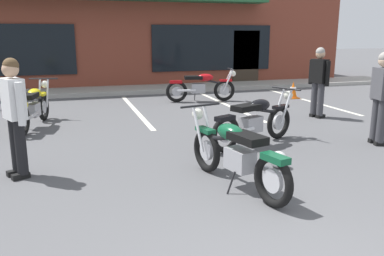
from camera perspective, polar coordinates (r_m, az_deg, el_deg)
The scene contains 13 objects.
ground_plane at distance 6.47m, azimuth -1.65°, elevation -4.60°, with size 80.00×80.00×0.00m, color #515154.
sidewalk_kerb at distance 14.26m, azimuth -10.40°, elevation 5.35°, with size 22.00×1.80×0.14m, color #A8A59E.
brick_storefront_building at distance 17.81m, azimuth -12.14°, elevation 12.99°, with size 18.60×6.96×3.96m.
painted_stall_lines at distance 10.75m, azimuth -8.06°, elevation 2.52°, with size 10.65×4.80×0.01m.
motorcycle_foreground_classic at distance 5.29m, azimuth 6.18°, elevation -3.56°, with size 0.87×2.08×0.98m.
motorcycle_red_sportbike at distance 11.98m, azimuth 1.36°, elevation 5.98°, with size 2.10×0.73×0.98m.
motorcycle_silver_naked at distance 9.28m, azimuth -21.59°, elevation 2.90°, with size 0.80×2.08×0.98m.
motorcycle_blue_standard at distance 7.33m, azimuth 8.95°, elevation 1.12°, with size 1.99×1.12×0.98m.
person_in_black_shirt at distance 10.06m, azimuth 17.59°, elevation 6.76°, with size 0.35×0.61×1.68m.
person_in_shorts_foreground at distance 7.96m, azimuth 25.35°, elevation 4.53°, with size 0.33×0.61×1.68m.
person_near_building at distance 6.03m, azimuth -23.92°, elevation 2.23°, with size 0.39×0.59×1.68m.
helmet_on_pavement at distance 6.23m, azimuth 12.17°, elevation -4.39°, with size 0.26×0.26×0.26m.
traffic_cone at distance 13.01m, azimuth 14.19°, elevation 5.26°, with size 0.34×0.34×0.53m.
Camera 1 is at (-1.63, -2.08, 1.99)m, focal length 37.49 mm.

